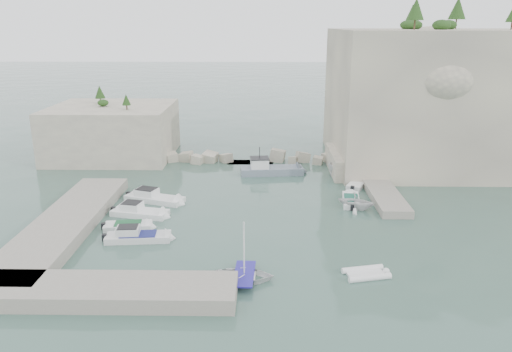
{
  "coord_description": "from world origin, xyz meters",
  "views": [
    {
      "loc": [
        0.78,
        -41.98,
        17.77
      ],
      "look_at": [
        0.0,
        6.0,
        3.0
      ],
      "focal_mm": 35.0,
      "sensor_mm": 36.0,
      "label": 1
    }
  ],
  "objects_px": {
    "motorboat_d": "(139,240)",
    "motorboat_c": "(128,229)",
    "motorboat_b": "(140,216)",
    "inflatable_dinghy": "(366,276)",
    "tender_east_b": "(351,203)",
    "tender_east_c": "(358,186)",
    "motorboat_a": "(155,201)",
    "tender_east_a": "(356,209)",
    "rowboat": "(244,280)",
    "work_boat": "(272,174)",
    "tender_east_d": "(349,177)"
  },
  "relations": [
    {
      "from": "motorboat_b",
      "to": "tender_east_a",
      "type": "relative_size",
      "value": 1.65
    },
    {
      "from": "tender_east_b",
      "to": "work_boat",
      "type": "height_order",
      "value": "work_boat"
    },
    {
      "from": "motorboat_c",
      "to": "tender_east_a",
      "type": "height_order",
      "value": "tender_east_a"
    },
    {
      "from": "motorboat_b",
      "to": "inflatable_dinghy",
      "type": "bearing_deg",
      "value": -18.6
    },
    {
      "from": "motorboat_d",
      "to": "tender_east_c",
      "type": "distance_m",
      "value": 26.24
    },
    {
      "from": "tender_east_a",
      "to": "tender_east_b",
      "type": "height_order",
      "value": "tender_east_a"
    },
    {
      "from": "rowboat",
      "to": "tender_east_b",
      "type": "relative_size",
      "value": 0.9
    },
    {
      "from": "motorboat_a",
      "to": "tender_east_a",
      "type": "distance_m",
      "value": 20.59
    },
    {
      "from": "tender_east_c",
      "to": "motorboat_a",
      "type": "bearing_deg",
      "value": 129.25
    },
    {
      "from": "motorboat_b",
      "to": "tender_east_d",
      "type": "xyz_separation_m",
      "value": [
        22.13,
        12.9,
        0.0
      ]
    },
    {
      "from": "motorboat_a",
      "to": "inflatable_dinghy",
      "type": "distance_m",
      "value": 24.52
    },
    {
      "from": "motorboat_a",
      "to": "tender_east_d",
      "type": "relative_size",
      "value": 1.34
    },
    {
      "from": "work_boat",
      "to": "tender_east_a",
      "type": "bearing_deg",
      "value": -61.41
    },
    {
      "from": "motorboat_b",
      "to": "rowboat",
      "type": "height_order",
      "value": "motorboat_b"
    },
    {
      "from": "rowboat",
      "to": "tender_east_d",
      "type": "relative_size",
      "value": 0.85
    },
    {
      "from": "motorboat_b",
      "to": "inflatable_dinghy",
      "type": "xyz_separation_m",
      "value": [
        19.44,
        -11.61,
        0.0
      ]
    },
    {
      "from": "motorboat_c",
      "to": "motorboat_b",
      "type": "bearing_deg",
      "value": 79.39
    },
    {
      "from": "tender_east_a",
      "to": "tender_east_d",
      "type": "bearing_deg",
      "value": 15.8
    },
    {
      "from": "motorboat_d",
      "to": "tender_east_d",
      "type": "bearing_deg",
      "value": 36.62
    },
    {
      "from": "motorboat_d",
      "to": "tender_east_d",
      "type": "distance_m",
      "value": 27.98
    },
    {
      "from": "motorboat_d",
      "to": "tender_east_c",
      "type": "xyz_separation_m",
      "value": [
        21.38,
        15.21,
        0.0
      ]
    },
    {
      "from": "motorboat_c",
      "to": "tender_east_c",
      "type": "height_order",
      "value": "same"
    },
    {
      "from": "motorboat_d",
      "to": "motorboat_c",
      "type": "xyz_separation_m",
      "value": [
        -1.5,
        2.41,
        0.0
      ]
    },
    {
      "from": "tender_east_a",
      "to": "work_boat",
      "type": "bearing_deg",
      "value": 55.62
    },
    {
      "from": "motorboat_c",
      "to": "tender_east_c",
      "type": "relative_size",
      "value": 0.96
    },
    {
      "from": "inflatable_dinghy",
      "to": "tender_east_a",
      "type": "height_order",
      "value": "tender_east_a"
    },
    {
      "from": "motorboat_b",
      "to": "tender_east_b",
      "type": "height_order",
      "value": "motorboat_b"
    },
    {
      "from": "tender_east_c",
      "to": "motorboat_c",
      "type": "bearing_deg",
      "value": 144.55
    },
    {
      "from": "motorboat_d",
      "to": "motorboat_a",
      "type": "bearing_deg",
      "value": 88.79
    },
    {
      "from": "rowboat",
      "to": "tender_east_a",
      "type": "relative_size",
      "value": 1.2
    },
    {
      "from": "motorboat_b",
      "to": "tender_east_b",
      "type": "bearing_deg",
      "value": 22.72
    },
    {
      "from": "motorboat_b",
      "to": "tender_east_a",
      "type": "bearing_deg",
      "value": 17.85
    },
    {
      "from": "inflatable_dinghy",
      "to": "tender_east_a",
      "type": "bearing_deg",
      "value": 70.43
    },
    {
      "from": "tender_east_b",
      "to": "work_boat",
      "type": "bearing_deg",
      "value": 44.69
    },
    {
      "from": "motorboat_c",
      "to": "inflatable_dinghy",
      "type": "bearing_deg",
      "value": -28.67
    },
    {
      "from": "tender_east_c",
      "to": "work_boat",
      "type": "distance_m",
      "value": 10.76
    },
    {
      "from": "tender_east_b",
      "to": "tender_east_d",
      "type": "height_order",
      "value": "tender_east_d"
    },
    {
      "from": "motorboat_b",
      "to": "inflatable_dinghy",
      "type": "distance_m",
      "value": 22.65
    },
    {
      "from": "tender_east_b",
      "to": "tender_east_d",
      "type": "bearing_deg",
      "value": -1.11
    },
    {
      "from": "motorboat_c",
      "to": "tender_east_d",
      "type": "bearing_deg",
      "value": 30.05
    },
    {
      "from": "tender_east_b",
      "to": "tender_east_a",
      "type": "bearing_deg",
      "value": -168.23
    },
    {
      "from": "tender_east_a",
      "to": "motorboat_b",
      "type": "bearing_deg",
      "value": 117.0
    },
    {
      "from": "motorboat_a",
      "to": "motorboat_b",
      "type": "distance_m",
      "value": 4.08
    },
    {
      "from": "motorboat_d",
      "to": "rowboat",
      "type": "height_order",
      "value": "motorboat_d"
    },
    {
      "from": "tender_east_c",
      "to": "work_boat",
      "type": "relative_size",
      "value": 0.58
    },
    {
      "from": "motorboat_c",
      "to": "rowboat",
      "type": "distance_m",
      "value": 14.13
    },
    {
      "from": "inflatable_dinghy",
      "to": "tender_east_a",
      "type": "xyz_separation_m",
      "value": [
        1.62,
        13.68,
        0.0
      ]
    },
    {
      "from": "motorboat_c",
      "to": "tender_east_b",
      "type": "relative_size",
      "value": 0.95
    },
    {
      "from": "motorboat_d",
      "to": "tender_east_c",
      "type": "height_order",
      "value": "motorboat_d"
    },
    {
      "from": "tender_east_b",
      "to": "tender_east_c",
      "type": "xyz_separation_m",
      "value": [
        1.7,
        5.64,
        0.0
      ]
    }
  ]
}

